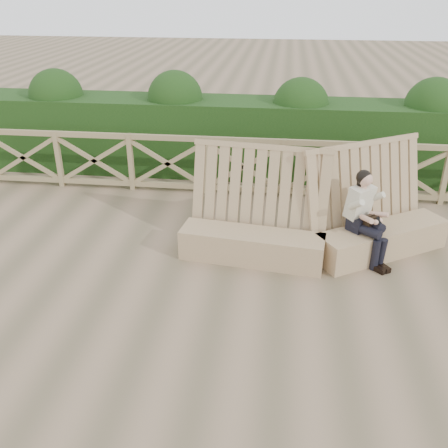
# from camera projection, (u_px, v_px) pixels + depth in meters

# --- Properties ---
(ground) EXTENTS (60.00, 60.00, 0.00)m
(ground) POSITION_uv_depth(u_px,v_px,m) (219.00, 301.00, 6.32)
(ground) COLOR brown
(ground) RESTS_ON ground
(bench) EXTENTS (3.93, 1.76, 1.57)m
(bench) POSITION_uv_depth(u_px,v_px,m) (317.00, 230.00, 7.24)
(bench) COLOR #998157
(bench) RESTS_ON ground
(woman) EXTENTS (0.71, 0.78, 1.33)m
(woman) POSITION_uv_depth(u_px,v_px,m) (365.00, 213.00, 6.99)
(woman) COLOR black
(woman) RESTS_ON ground
(guardrail) EXTENTS (10.10, 0.09, 1.10)m
(guardrail) POSITION_uv_depth(u_px,v_px,m) (244.00, 167.00, 9.19)
(guardrail) COLOR #89764F
(guardrail) RESTS_ON ground
(hedge) EXTENTS (12.00, 1.20, 1.50)m
(hedge) POSITION_uv_depth(u_px,v_px,m) (249.00, 138.00, 10.17)
(hedge) COLOR black
(hedge) RESTS_ON ground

